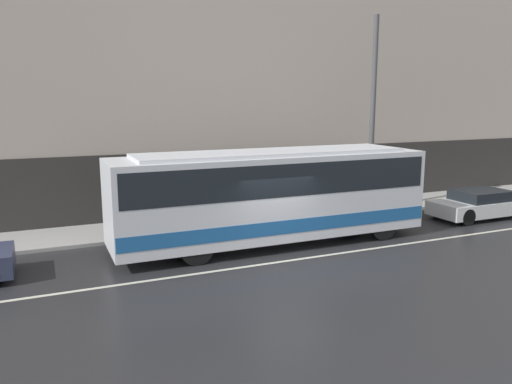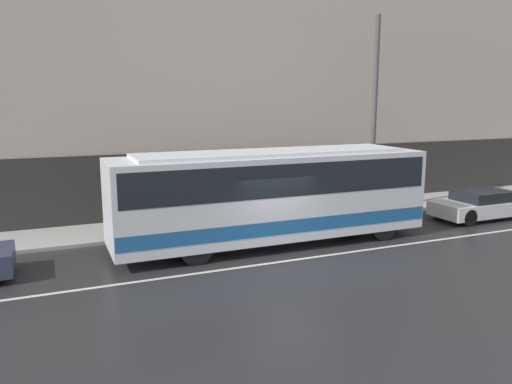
# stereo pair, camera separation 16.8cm
# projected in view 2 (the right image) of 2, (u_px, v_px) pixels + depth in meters

# --- Properties ---
(ground_plane) EXTENTS (60.00, 60.00, 0.00)m
(ground_plane) POSITION_uv_depth(u_px,v_px,m) (286.00, 261.00, 15.39)
(ground_plane) COLOR #262628
(sidewalk) EXTENTS (60.00, 2.80, 0.13)m
(sidewalk) POSITION_uv_depth(u_px,v_px,m) (227.00, 221.00, 20.26)
(sidewalk) COLOR #A09E99
(sidewalk) RESTS_ON ground_plane
(building_facade) EXTENTS (60.00, 0.35, 12.05)m
(building_facade) POSITION_uv_depth(u_px,v_px,m) (213.00, 77.00, 20.61)
(building_facade) COLOR #B7A899
(building_facade) RESTS_ON ground_plane
(lane_stripe) EXTENTS (54.00, 0.14, 0.01)m
(lane_stripe) POSITION_uv_depth(u_px,v_px,m) (286.00, 261.00, 15.39)
(lane_stripe) COLOR beige
(lane_stripe) RESTS_ON ground_plane
(transit_bus) EXTENTS (10.88, 2.53, 3.23)m
(transit_bus) POSITION_uv_depth(u_px,v_px,m) (272.00, 192.00, 16.92)
(transit_bus) COLOR silver
(transit_bus) RESTS_ON ground_plane
(sedan_white_front) EXTENTS (4.57, 1.80, 1.18)m
(sedan_white_front) POSITION_uv_depth(u_px,v_px,m) (484.00, 204.00, 20.91)
(sedan_white_front) COLOR silver
(sedan_white_front) RESTS_ON ground_plane
(utility_pole_near) EXTENTS (0.22, 0.22, 8.24)m
(utility_pole_near) POSITION_uv_depth(u_px,v_px,m) (374.00, 116.00, 21.20)
(utility_pole_near) COLOR #4C4C4F
(utility_pole_near) RESTS_ON sidewalk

